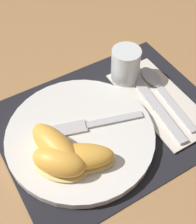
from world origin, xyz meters
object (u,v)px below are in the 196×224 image
object	(u,v)px
plate	(80,135)
juice_glass	(125,67)
citrus_wedge_2	(78,158)
citrus_wedge_0	(56,148)
fork	(90,125)
spoon	(157,85)
knife	(153,102)
citrus_wedge_1	(59,162)

from	to	relation	value
plate	juice_glass	bearing A→B (deg)	29.18
plate	citrus_wedge_2	bearing A→B (deg)	-121.34
citrus_wedge_0	fork	bearing A→B (deg)	16.65
plate	spoon	xyz separation A→B (m)	(0.20, 0.03, -0.00)
spoon	plate	bearing A→B (deg)	-171.55
knife	spoon	size ratio (longest dim) A/B	1.20
plate	fork	size ratio (longest dim) A/B	1.57
juice_glass	citrus_wedge_1	xyz separation A→B (m)	(-0.22, -0.13, 0.00)
knife	spoon	bearing A→B (deg)	42.53
juice_glass	knife	size ratio (longest dim) A/B	0.33
plate	juice_glass	world-z (taller)	juice_glass
plate	citrus_wedge_2	xyz separation A→B (m)	(-0.03, -0.05, 0.02)
plate	knife	bearing A→B (deg)	-1.11
spoon	citrus_wedge_1	xyz separation A→B (m)	(-0.26, -0.08, 0.03)
knife	citrus_wedge_0	distance (m)	0.22
spoon	juice_glass	bearing A→B (deg)	127.11
citrus_wedge_2	plate	bearing A→B (deg)	58.66
spoon	citrus_wedge_0	xyz separation A→B (m)	(-0.26, -0.05, 0.03)
citrus_wedge_1	juice_glass	bearing A→B (deg)	31.31
juice_glass	citrus_wedge_0	size ratio (longest dim) A/B	0.59
plate	citrus_wedge_0	world-z (taller)	citrus_wedge_0
juice_glass	citrus_wedge_2	world-z (taller)	juice_glass
citrus_wedge_0	citrus_wedge_2	world-z (taller)	citrus_wedge_0
plate	citrus_wedge_2	distance (m)	0.07
citrus_wedge_0	juice_glass	bearing A→B (deg)	26.63
citrus_wedge_1	plate	bearing A→B (deg)	36.29
juice_glass	spoon	size ratio (longest dim) A/B	0.40
fork	plate	bearing A→B (deg)	-168.08
plate	knife	size ratio (longest dim) A/B	1.19
citrus_wedge_1	citrus_wedge_2	size ratio (longest dim) A/B	0.79
juice_glass	knife	world-z (taller)	juice_glass
citrus_wedge_2	knife	bearing A→B (deg)	13.96
plate	citrus_wedge_1	distance (m)	0.08
citrus_wedge_1	spoon	bearing A→B (deg)	16.03
knife	citrus_wedge_0	bearing A→B (deg)	-176.01
juice_glass	citrus_wedge_0	xyz separation A→B (m)	(-0.21, -0.11, 0.00)
plate	fork	xyz separation A→B (m)	(0.02, 0.01, 0.01)
knife	citrus_wedge_2	xyz separation A→B (m)	(-0.20, -0.05, 0.03)
knife	spoon	xyz separation A→B (m)	(0.04, 0.03, 0.00)
citrus_wedge_0	citrus_wedge_1	distance (m)	0.03
spoon	citrus_wedge_1	distance (m)	0.28
plate	knife	xyz separation A→B (m)	(0.17, -0.00, -0.00)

